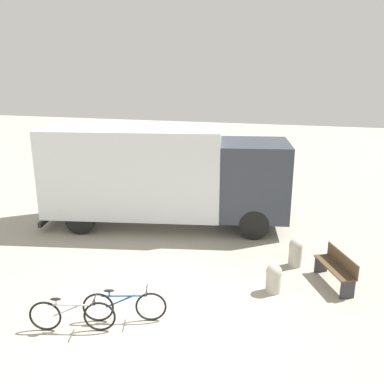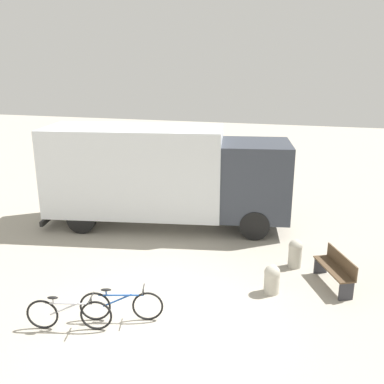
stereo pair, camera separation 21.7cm
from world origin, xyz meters
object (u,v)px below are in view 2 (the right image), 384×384
delivery_truck (163,173)px  park_bench (336,269)px  bollard_near_bench (272,278)px  bicycle_near (69,314)px  bicycle_middle (121,305)px  bollard_far_bench (295,252)px

delivery_truck → park_bench: 6.11m
delivery_truck → bollard_near_bench: 5.38m
bicycle_near → bicycle_middle: size_ratio=1.01×
bollard_far_bench → bicycle_middle: bearing=-134.6°
bollard_near_bench → bollard_far_bench: (0.47, 1.49, 0.04)m
bicycle_near → bollard_far_bench: bollard_far_bench is taller
park_bench → bicycle_middle: size_ratio=0.86×
delivery_truck → bollard_far_bench: 4.94m
delivery_truck → bicycle_middle: delivery_truck is taller
bollard_near_bench → bollard_far_bench: bearing=72.5°
delivery_truck → park_bench: delivery_truck is taller
bicycle_near → bicycle_middle: 1.04m
park_bench → bollard_near_bench: park_bench is taller
delivery_truck → bicycle_near: 6.17m
bollard_near_bench → bicycle_near: bearing=-146.6°
park_bench → bicycle_middle: 5.10m
delivery_truck → bollard_far_bench: size_ratio=10.51×
bicycle_middle → park_bench: bearing=16.2°
park_bench → bicycle_near: size_ratio=0.85×
bollard_near_bench → bollard_far_bench: size_ratio=0.91×
park_bench → delivery_truck: bearing=38.1°
delivery_truck → bicycle_middle: 5.70m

